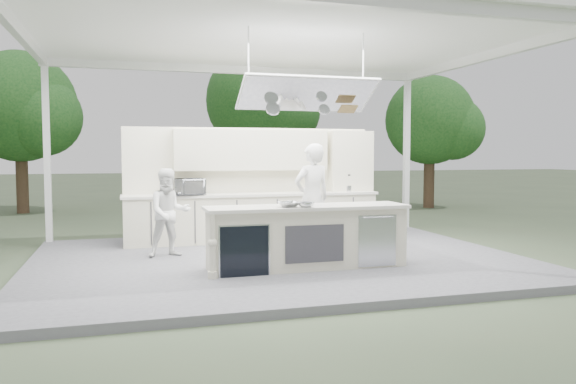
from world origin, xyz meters
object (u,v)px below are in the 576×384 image
object	(u,v)px
back_counter	(254,217)
head_chef	(312,198)
sous_chef	(169,213)
demo_island	(306,237)

from	to	relation	value
back_counter	head_chef	bearing A→B (deg)	-65.48
back_counter	head_chef	xyz separation A→B (m)	(0.70, -1.54, 0.48)
sous_chef	back_counter	bearing A→B (deg)	28.57
back_counter	head_chef	distance (m)	1.76
head_chef	sous_chef	bearing A→B (deg)	-20.20
demo_island	sous_chef	distance (m)	2.48
sous_chef	demo_island	bearing A→B (deg)	-46.21
back_counter	demo_island	bearing A→B (deg)	-86.37
sous_chef	head_chef	bearing A→B (deg)	-13.88
demo_island	head_chef	bearing A→B (deg)	67.46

